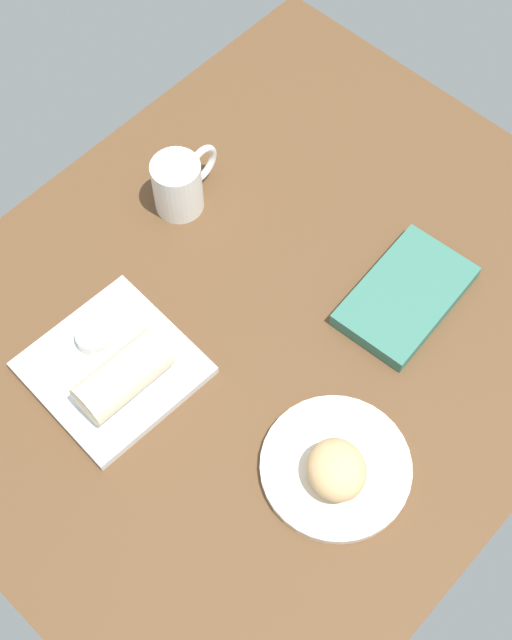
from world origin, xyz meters
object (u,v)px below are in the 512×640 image
at_px(square_plate, 113,368).
at_px(breakfast_wrap, 123,377).
at_px(scone_pastry, 336,470).
at_px(book_stack, 406,296).
at_px(coffee_mug, 179,184).
at_px(sauce_cup, 94,337).
at_px(round_plate, 336,467).

relative_size(square_plate, breakfast_wrap, 1.58).
bearing_deg(scone_pastry, breakfast_wrap, -71.35).
bearing_deg(book_stack, coffee_mug, -74.56).
distance_m(square_plate, sauce_cup, 0.05).
bearing_deg(coffee_mug, sauce_cup, 19.49).
distance_m(square_plate, breakfast_wrap, 0.06).
bearing_deg(book_stack, round_plate, 19.54).
bearing_deg(round_plate, book_stack, -160.46).
bearing_deg(scone_pastry, coffee_mug, -110.86).
bearing_deg(sauce_cup, scone_pastry, 102.06).
height_order(round_plate, sauce_cup, sauce_cup).
distance_m(square_plate, book_stack, 0.46).
bearing_deg(coffee_mug, square_plate, 27.06).
xyz_separation_m(square_plate, coffee_mug, (-0.29, -0.15, 0.04)).
distance_m(round_plate, scone_pastry, 0.04).
bearing_deg(breakfast_wrap, coffee_mug, -55.27).
relative_size(scone_pastry, sauce_cup, 1.65).
xyz_separation_m(square_plate, book_stack, (-0.39, 0.24, 0.00)).
bearing_deg(square_plate, sauce_cup, -102.77).
distance_m(sauce_cup, coffee_mug, 0.29).
bearing_deg(coffee_mug, scone_pastry, 69.14).
relative_size(scone_pastry, square_plate, 0.41).
bearing_deg(square_plate, scone_pastry, 105.36).
relative_size(breakfast_wrap, coffee_mug, 1.05).
bearing_deg(sauce_cup, round_plate, 104.25).
bearing_deg(sauce_cup, book_stack, 142.76).
distance_m(breakfast_wrap, coffee_mug, 0.35).
bearing_deg(scone_pastry, round_plate, -146.04).
height_order(book_stack, coffee_mug, coffee_mug).
height_order(round_plate, breakfast_wrap, breakfast_wrap).
height_order(round_plate, book_stack, book_stack).
bearing_deg(breakfast_wrap, sauce_cup, -10.17).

